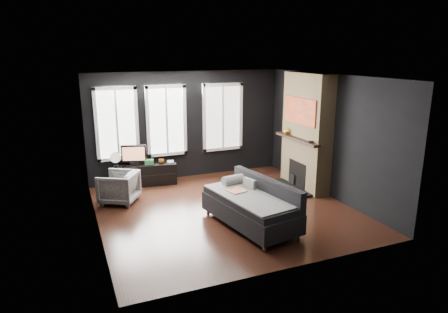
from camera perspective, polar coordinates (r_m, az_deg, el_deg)
name	(u,v)px	position (r m, az deg, el deg)	size (l,w,h in m)	color
floor	(225,210)	(8.30, 0.15, -7.58)	(5.00, 5.00, 0.00)	black
ceiling	(225,77)	(7.70, 0.16, 11.36)	(5.00, 5.00, 0.00)	white
wall_back	(187,125)	(10.20, -5.24, 4.49)	(5.00, 0.02, 2.70)	black
wall_left	(93,158)	(7.34, -18.19, -0.25)	(0.02, 5.00, 2.70)	black
wall_right	(330,136)	(9.12, 14.84, 2.84)	(0.02, 5.00, 2.70)	black
windows	(169,85)	(9.91, -7.84, 10.12)	(4.00, 0.16, 1.76)	white
fireplace	(306,132)	(9.49, 11.70, 3.47)	(0.70, 1.62, 2.70)	#93724C
sofa	(250,204)	(7.44, 3.75, -6.72)	(1.01, 2.03, 0.87)	#28282A
stripe_pillow	(249,187)	(7.75, 3.66, -4.32)	(0.08, 0.32, 0.32)	gray
armchair	(119,186)	(8.86, -14.81, -4.07)	(0.72, 0.68, 0.74)	silver
media_console	(145,174)	(9.93, -11.28, -2.50)	(1.51, 0.47, 0.52)	black
monitor	(134,154)	(9.80, -12.77, 0.41)	(0.61, 0.13, 0.54)	black
desk_fan	(116,159)	(9.74, -15.23, -0.36)	(0.26, 0.26, 0.37)	gray
mug	(161,160)	(9.86, -8.95, -0.55)	(0.13, 0.10, 0.13)	#CB560C
book	(167,158)	(9.92, -8.14, -0.18)	(0.16, 0.02, 0.21)	#A69885
storage_box	(149,162)	(9.80, -10.65, -0.76)	(0.21, 0.13, 0.12)	#33753C
mantel_vase	(287,131)	(9.73, 9.00, 3.66)	(0.17, 0.18, 0.17)	gold
mantel_clock	(311,142)	(8.92, 12.29, 2.07)	(0.11, 0.11, 0.04)	black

